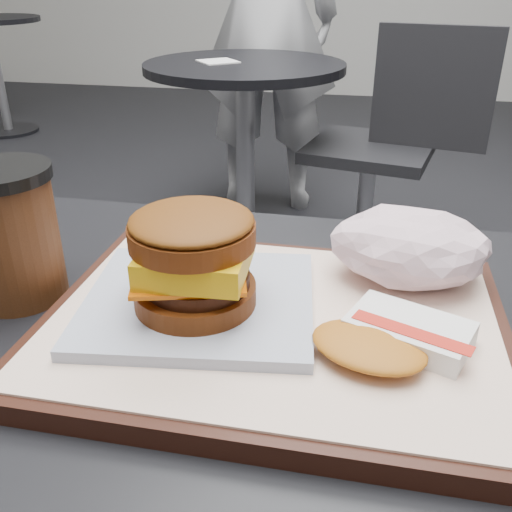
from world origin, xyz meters
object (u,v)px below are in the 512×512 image
object	(u,v)px
neighbor_chair	(391,136)
serving_tray	(273,326)
coffee_cup	(9,231)
neighbor_table	(245,120)
hash_brown	(391,338)
patron	(266,12)
crumpled_wrapper	(410,247)
breakfast_sandwich	(196,270)

from	to	relation	value
neighbor_chair	serving_tray	bearing A→B (deg)	-94.86
serving_tray	coffee_cup	bearing A→B (deg)	175.36
neighbor_table	hash_brown	bearing A→B (deg)	-73.85
neighbor_chair	patron	world-z (taller)	patron
serving_tray	coffee_cup	xyz separation A→B (m)	(-0.24, 0.02, 0.06)
serving_tray	neighbor_chair	xyz separation A→B (m)	(0.14, 1.64, -0.27)
hash_brown	coffee_cup	bearing A→B (deg)	172.08
crumpled_wrapper	patron	xyz separation A→B (m)	(-0.53, 2.13, 0.05)
serving_tray	breakfast_sandwich	world-z (taller)	breakfast_sandwich
neighbor_table	serving_tray	bearing A→B (deg)	-76.71
crumpled_wrapper	neighbor_chair	xyz separation A→B (m)	(0.03, 1.55, -0.31)
serving_tray	hash_brown	world-z (taller)	hash_brown
crumpled_wrapper	neighbor_chair	world-z (taller)	neighbor_chair
serving_tray	patron	xyz separation A→B (m)	(-0.42, 2.22, 0.09)
coffee_cup	patron	xyz separation A→B (m)	(-0.17, 2.20, 0.03)
hash_brown	patron	bearing A→B (deg)	102.86
serving_tray	breakfast_sandwich	xyz separation A→B (m)	(-0.06, -0.00, 0.05)
serving_tray	hash_brown	size ratio (longest dim) A/B	2.86
coffee_cup	patron	size ratio (longest dim) A/B	0.07
serving_tray	neighbor_table	world-z (taller)	serving_tray
neighbor_table	breakfast_sandwich	bearing A→B (deg)	-78.91
neighbor_table	patron	bearing A→B (deg)	93.66
patron	neighbor_chair	bearing A→B (deg)	130.30
neighbor_chair	patron	xyz separation A→B (m)	(-0.56, 0.58, 0.36)
crumpled_wrapper	neighbor_table	size ratio (longest dim) A/B	0.19
hash_brown	patron	distance (m)	2.31
breakfast_sandwich	patron	bearing A→B (deg)	99.08
hash_brown	crumpled_wrapper	xyz separation A→B (m)	(0.02, 0.12, 0.02)
serving_tray	crumpled_wrapper	bearing A→B (deg)	39.46
coffee_cup	serving_tray	bearing A→B (deg)	-4.64
neighbor_table	neighbor_chair	size ratio (longest dim) A/B	0.85
neighbor_table	patron	size ratio (longest dim) A/B	0.43
serving_tray	patron	bearing A→B (deg)	100.69
breakfast_sandwich	neighbor_table	world-z (taller)	breakfast_sandwich
hash_brown	crumpled_wrapper	size ratio (longest dim) A/B	0.94
coffee_cup	patron	distance (m)	2.21
neighbor_table	neighbor_chair	distance (m)	0.52
crumpled_wrapper	patron	bearing A→B (deg)	103.94
crumpled_wrapper	serving_tray	bearing A→B (deg)	-140.54
hash_brown	neighbor_table	size ratio (longest dim) A/B	0.18
breakfast_sandwich	neighbor_table	bearing A→B (deg)	101.09
breakfast_sandwich	coffee_cup	size ratio (longest dim) A/B	1.67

